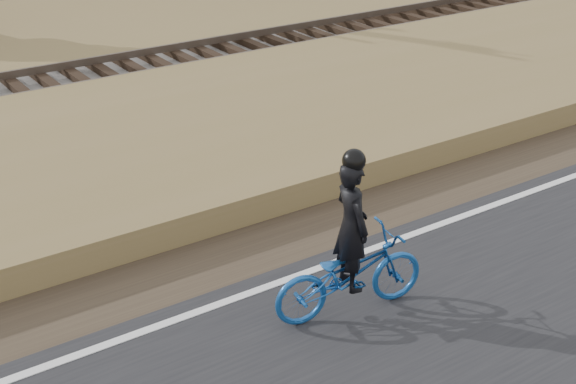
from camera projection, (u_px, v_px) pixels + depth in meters
ground at (459, 231)px, 11.29m from camera, size 120.00×120.00×0.00m
edge_line at (449, 221)px, 11.41m from camera, size 120.00×0.12×0.01m
shoulder at (402, 198)px, 12.18m from camera, size 120.00×1.60×0.04m
embankment at (291, 127)px, 14.33m from camera, size 120.00×5.00×0.44m
ballast at (191, 75)px, 17.16m from camera, size 120.00×3.00×0.45m
railroad at (190, 61)px, 17.03m from camera, size 120.00×2.40×0.29m
cyclist at (350, 263)px, 9.12m from camera, size 1.96×0.96×2.04m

